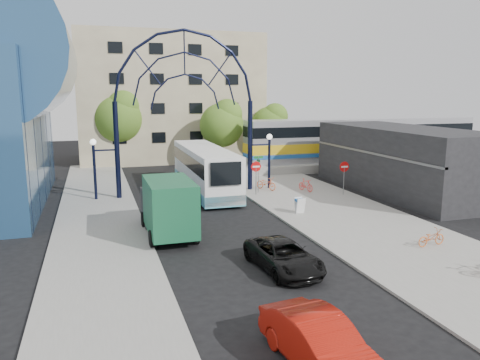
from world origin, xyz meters
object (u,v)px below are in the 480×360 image
object	(u,v)px
do_not_enter_sign	(344,170)
tree_north_c	(271,124)
tree_north_a	(223,123)
bike_near_b	(306,185)
tree_north_b	(119,116)
red_sedan	(320,343)
city_bus	(205,169)
bike_near_a	(266,183)
sandwich_board	(300,203)
street_name_sign	(258,166)
black_suv	(284,256)
train_car	(363,139)
stop_sign	(256,170)
gateway_arch	(185,79)
green_truck	(167,206)
bike_far_a	(431,237)

from	to	relation	value
do_not_enter_sign	tree_north_c	bearing A→B (deg)	86.42
tree_north_a	bike_near_b	distance (m)	14.73
tree_north_a	tree_north_b	bearing A→B (deg)	158.20
red_sedan	bike_near_b	distance (m)	23.63
city_bus	bike_near_a	size ratio (longest dim) A/B	6.65
sandwich_board	red_sedan	distance (m)	16.79
street_name_sign	black_suv	xyz separation A→B (m)	(-4.20, -14.99, -1.49)
do_not_enter_sign	train_car	world-z (taller)	train_car
stop_sign	tree_north_a	bearing A→B (deg)	84.58
tree_north_c	tree_north_a	bearing A→B (deg)	-161.56
stop_sign	bike_near_b	size ratio (longest dim) A/B	1.59
stop_sign	black_suv	distance (m)	14.94
red_sedan	street_name_sign	bearing A→B (deg)	67.37
gateway_arch	sandwich_board	bearing A→B (deg)	-55.09
sandwich_board	bike_near_a	world-z (taller)	bike_near_a
red_sedan	bike_near_a	xyz separation A→B (m)	(7.04, 22.93, -0.13)
street_name_sign	tree_north_c	bearing A→B (deg)	65.69
green_truck	red_sedan	size ratio (longest dim) A/B	1.39
stop_sign	tree_north_a	xyz separation A→B (m)	(1.32, 13.93, 2.61)
train_car	black_suv	world-z (taller)	train_car
do_not_enter_sign	tree_north_c	world-z (taller)	tree_north_c
do_not_enter_sign	train_car	xyz separation A→B (m)	(9.00, 12.00, 0.93)
do_not_enter_sign	bike_far_a	distance (m)	12.10
gateway_arch	red_sedan	size ratio (longest dim) A/B	3.01
street_name_sign	bike_far_a	bearing A→B (deg)	-74.91
street_name_sign	tree_north_a	xyz separation A→B (m)	(0.92, 13.33, 2.48)
tree_north_c	green_truck	xyz separation A→B (m)	(-15.10, -23.67, -2.70)
gateway_arch	street_name_sign	world-z (taller)	gateway_arch
street_name_sign	tree_north_b	size ratio (longest dim) A/B	0.35
sandwich_board	bike_near_a	xyz separation A→B (m)	(0.55, 7.45, -0.12)
gateway_arch	stop_sign	bearing A→B (deg)	-22.63
bike_near_a	sandwich_board	bearing A→B (deg)	-123.84
tree_north_a	tree_north_b	world-z (taller)	tree_north_b
gateway_arch	bike_near_a	size ratio (longest dim) A/B	7.18
stop_sign	do_not_enter_sign	xyz separation A→B (m)	(6.20, -2.00, -0.02)
do_not_enter_sign	tree_north_b	size ratio (longest dim) A/B	0.31
gateway_arch	tree_north_c	size ratio (longest dim) A/B	2.10
street_name_sign	stop_sign	bearing A→B (deg)	-123.64
bike_far_a	do_not_enter_sign	bearing A→B (deg)	-15.11
street_name_sign	bike_near_b	xyz separation A→B (m)	(3.67, -0.58, -1.54)
street_name_sign	black_suv	size ratio (longest dim) A/B	0.61
red_sedan	city_bus	bearing A→B (deg)	77.06
train_car	tree_north_c	xyz separation A→B (m)	(-7.88, 5.93, 1.37)
red_sedan	stop_sign	bearing A→B (deg)	67.95
street_name_sign	green_truck	bearing A→B (deg)	-134.41
street_name_sign	city_bus	distance (m)	4.18
sandwich_board	black_suv	size ratio (longest dim) A/B	0.21
train_car	bike_near_a	world-z (taller)	train_car
tree_north_b	red_sedan	distance (m)	39.80
bike_near_a	train_car	bearing A→B (deg)	2.12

